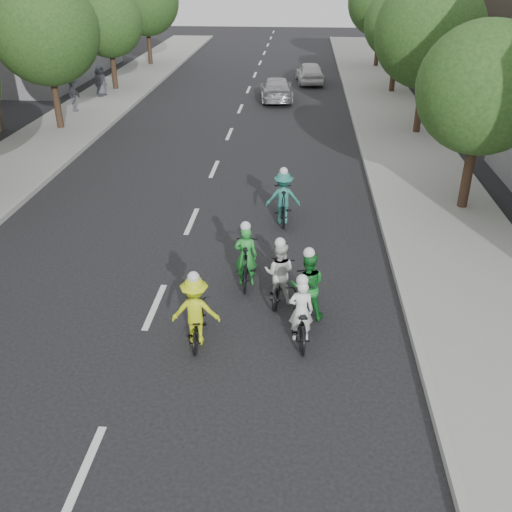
# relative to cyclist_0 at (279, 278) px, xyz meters

# --- Properties ---
(ground) EXTENTS (120.00, 120.00, 0.00)m
(ground) POSITION_rel_cyclist_0_xyz_m (-2.99, -0.58, -0.60)
(ground) COLOR black
(ground) RESTS_ON ground
(sidewalk_left) EXTENTS (4.00, 80.00, 0.15)m
(sidewalk_left) POSITION_rel_cyclist_0_xyz_m (-10.99, 9.42, -0.53)
(sidewalk_left) COLOR gray
(sidewalk_left) RESTS_ON ground
(curb_left) EXTENTS (0.18, 80.00, 0.18)m
(curb_left) POSITION_rel_cyclist_0_xyz_m (-9.04, 9.42, -0.51)
(curb_left) COLOR #999993
(curb_left) RESTS_ON ground
(sidewalk_right) EXTENTS (4.00, 80.00, 0.15)m
(sidewalk_right) POSITION_rel_cyclist_0_xyz_m (5.01, 9.42, -0.53)
(sidewalk_right) COLOR gray
(sidewalk_right) RESTS_ON ground
(curb_right) EXTENTS (0.18, 80.00, 0.18)m
(curb_right) POSITION_rel_cyclist_0_xyz_m (3.06, 9.42, -0.51)
(curb_right) COLOR #999993
(curb_right) RESTS_ON ground
(bldg_sw) EXTENTS (10.00, 14.00, 8.00)m
(bldg_sw) POSITION_rel_cyclist_0_xyz_m (-18.99, 27.42, 3.40)
(bldg_sw) COLOR slate
(bldg_sw) RESTS_ON ground
(tree_l_3) EXTENTS (4.80, 4.80, 6.93)m
(tree_l_3) POSITION_rel_cyclist_0_xyz_m (-11.19, 14.42, 3.91)
(tree_l_3) COLOR black
(tree_l_3) RESTS_ON ground
(tree_l_4) EXTENTS (4.00, 4.00, 5.97)m
(tree_l_4) POSITION_rel_cyclist_0_xyz_m (-11.19, 23.42, 3.36)
(tree_l_4) COLOR black
(tree_l_4) RESTS_ON ground
(tree_l_5) EXTENTS (4.80, 4.80, 6.93)m
(tree_l_5) POSITION_rel_cyclist_0_xyz_m (-11.19, 32.42, 3.91)
(tree_l_5) COLOR black
(tree_l_5) RESTS_ON ground
(tree_r_0) EXTENTS (4.00, 4.00, 5.97)m
(tree_r_0) POSITION_rel_cyclist_0_xyz_m (5.81, 6.02, 3.36)
(tree_r_0) COLOR black
(tree_r_0) RESTS_ON ground
(tree_r_1) EXTENTS (4.80, 4.80, 6.93)m
(tree_r_1) POSITION_rel_cyclist_0_xyz_m (5.81, 15.02, 3.91)
(tree_r_1) COLOR black
(tree_r_1) RESTS_ON ground
(tree_r_2) EXTENTS (4.00, 4.00, 5.97)m
(tree_r_2) POSITION_rel_cyclist_0_xyz_m (5.81, 24.02, 3.36)
(tree_r_2) COLOR black
(tree_r_2) RESTS_ON ground
(tree_r_3) EXTENTS (4.80, 4.80, 6.93)m
(tree_r_3) POSITION_rel_cyclist_0_xyz_m (5.81, 33.02, 3.91)
(tree_r_3) COLOR black
(tree_r_3) RESTS_ON ground
(cyclist_0) EXTENTS (0.84, 1.74, 1.71)m
(cyclist_0) POSITION_rel_cyclist_0_xyz_m (0.00, 0.00, 0.00)
(cyclist_0) COLOR black
(cyclist_0) RESTS_ON ground
(cyclist_1) EXTENTS (1.08, 1.63, 1.77)m
(cyclist_1) POSITION_rel_cyclist_0_xyz_m (-1.72, -1.85, 0.05)
(cyclist_1) COLOR black
(cyclist_1) RESTS_ON ground
(cyclist_2) EXTENTS (0.80, 1.93, 1.64)m
(cyclist_2) POSITION_rel_cyclist_0_xyz_m (0.53, -1.53, -0.05)
(cyclist_2) COLOR black
(cyclist_2) RESTS_ON ground
(cyclist_3) EXTENTS (0.82, 1.75, 1.82)m
(cyclist_3) POSITION_rel_cyclist_0_xyz_m (0.67, -0.67, 0.08)
(cyclist_3) COLOR black
(cyclist_3) RESTS_ON ground
(cyclist_4) EXTENTS (1.13, 1.93, 1.83)m
(cyclist_4) POSITION_rel_cyclist_0_xyz_m (-0.09, 4.64, 0.10)
(cyclist_4) COLOR black
(cyclist_4) RESTS_ON ground
(cyclist_5) EXTENTS (0.62, 1.91, 1.76)m
(cyclist_5) POSITION_rel_cyclist_0_xyz_m (-0.89, 0.77, 0.03)
(cyclist_5) COLOR black
(cyclist_5) RESTS_ON ground
(follow_car_lead) EXTENTS (2.18, 4.57, 1.28)m
(follow_car_lead) POSITION_rel_cyclist_0_xyz_m (-1.12, 21.74, 0.04)
(follow_car_lead) COLOR #AFAFB3
(follow_car_lead) RESTS_ON ground
(follow_car_trail) EXTENTS (1.99, 4.13, 1.36)m
(follow_car_trail) POSITION_rel_cyclist_0_xyz_m (0.84, 26.84, 0.08)
(follow_car_trail) COLOR silver
(follow_car_trail) RESTS_ON ground
(spectator_0) EXTENTS (0.74, 1.23, 1.86)m
(spectator_0) POSITION_rel_cyclist_0_xyz_m (-11.56, 17.57, 0.48)
(spectator_0) COLOR #4B4C58
(spectator_0) RESTS_ON sidewalk_left
(spectator_1) EXTENTS (0.65, 0.98, 1.54)m
(spectator_1) POSITION_rel_cyclist_0_xyz_m (-11.46, 21.10, 0.32)
(spectator_1) COLOR #50525E
(spectator_1) RESTS_ON sidewalk_left
(spectator_2) EXTENTS (0.78, 0.97, 1.72)m
(spectator_2) POSITION_rel_cyclist_0_xyz_m (-11.39, 21.37, 0.40)
(spectator_2) COLOR #474853
(spectator_2) RESTS_ON sidewalk_left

